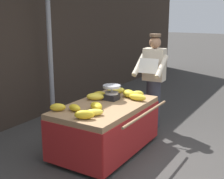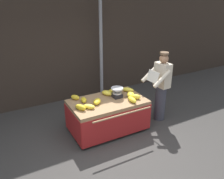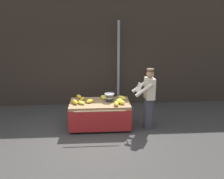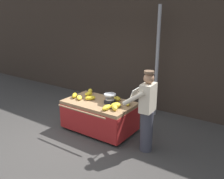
{
  "view_description": "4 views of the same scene",
  "coord_description": "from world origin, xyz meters",
  "px_view_note": "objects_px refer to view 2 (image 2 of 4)",
  "views": [
    {
      "loc": [
        -3.39,
        -1.3,
        2.06
      ],
      "look_at": [
        0.42,
        1.01,
        0.95
      ],
      "focal_mm": 49.09,
      "sensor_mm": 36.0,
      "label": 1
    },
    {
      "loc": [
        -1.89,
        -3.16,
        3.05
      ],
      "look_at": [
        0.4,
        1.05,
        0.99
      ],
      "focal_mm": 38.08,
      "sensor_mm": 36.0,
      "label": 2
    },
    {
      "loc": [
        0.21,
        -5.35,
        2.9
      ],
      "look_at": [
        0.64,
        1.06,
        1.11
      ],
      "focal_mm": 38.44,
      "sensor_mm": 36.0,
      "label": 3
    },
    {
      "loc": [
        3.71,
        -3.34,
        2.8
      ],
      "look_at": [
        0.66,
        1.06,
        1.11
      ],
      "focal_mm": 39.68,
      "sensor_mm": 36.0,
      "label": 4
    }
  ],
  "objects_px": {
    "banana_cart": "(108,109)",
    "banana_bunch_8": "(128,90)",
    "banana_bunch_0": "(132,100)",
    "banana_bunch_9": "(107,93)",
    "vendor_person": "(161,87)",
    "street_pole": "(101,48)",
    "banana_bunch_2": "(75,97)",
    "banana_bunch_1": "(89,106)",
    "banana_bunch_10": "(84,100)",
    "banana_bunch_6": "(113,91)",
    "banana_bunch_4": "(131,95)",
    "weighing_scale": "(117,93)",
    "banana_bunch_7": "(81,107)",
    "banana_bunch_5": "(97,101)",
    "banana_bunch_3": "(136,97)"
  },
  "relations": [
    {
      "from": "banana_cart",
      "to": "banana_bunch_4",
      "type": "distance_m",
      "value": 0.62
    },
    {
      "from": "banana_bunch_6",
      "to": "banana_bunch_3",
      "type": "bearing_deg",
      "value": -61.35
    },
    {
      "from": "banana_bunch_5",
      "to": "vendor_person",
      "type": "xyz_separation_m",
      "value": [
        1.61,
        -0.16,
        0.08
      ]
    },
    {
      "from": "banana_cart",
      "to": "banana_bunch_6",
      "type": "xyz_separation_m",
      "value": [
        0.31,
        0.31,
        0.26
      ]
    },
    {
      "from": "street_pole",
      "to": "banana_bunch_0",
      "type": "xyz_separation_m",
      "value": [
        -0.24,
        -1.99,
        -0.69
      ]
    },
    {
      "from": "banana_bunch_2",
      "to": "banana_bunch_3",
      "type": "xyz_separation_m",
      "value": [
        1.21,
        -0.62,
        0.0
      ]
    },
    {
      "from": "banana_bunch_3",
      "to": "banana_bunch_5",
      "type": "relative_size",
      "value": 0.82
    },
    {
      "from": "banana_bunch_3",
      "to": "banana_bunch_5",
      "type": "height_order",
      "value": "banana_bunch_3"
    },
    {
      "from": "weighing_scale",
      "to": "banana_bunch_7",
      "type": "height_order",
      "value": "weighing_scale"
    },
    {
      "from": "banana_bunch_1",
      "to": "vendor_person",
      "type": "relative_size",
      "value": 0.15
    },
    {
      "from": "banana_bunch_0",
      "to": "banana_bunch_9",
      "type": "bearing_deg",
      "value": 118.64
    },
    {
      "from": "banana_bunch_9",
      "to": "vendor_person",
      "type": "relative_size",
      "value": 0.16
    },
    {
      "from": "banana_bunch_6",
      "to": "banana_bunch_8",
      "type": "distance_m",
      "value": 0.37
    },
    {
      "from": "banana_bunch_9",
      "to": "banana_bunch_7",
      "type": "bearing_deg",
      "value": -154.75
    },
    {
      "from": "banana_bunch_10",
      "to": "banana_bunch_3",
      "type": "bearing_deg",
      "value": -21.03
    },
    {
      "from": "weighing_scale",
      "to": "banana_bunch_9",
      "type": "height_order",
      "value": "weighing_scale"
    },
    {
      "from": "banana_bunch_2",
      "to": "banana_bunch_6",
      "type": "distance_m",
      "value": 0.92
    },
    {
      "from": "weighing_scale",
      "to": "banana_bunch_2",
      "type": "height_order",
      "value": "weighing_scale"
    },
    {
      "from": "weighing_scale",
      "to": "banana_bunch_4",
      "type": "height_order",
      "value": "weighing_scale"
    },
    {
      "from": "banana_bunch_3",
      "to": "banana_bunch_7",
      "type": "xyz_separation_m",
      "value": [
        -1.29,
        0.11,
        0.0
      ]
    },
    {
      "from": "banana_bunch_0",
      "to": "banana_bunch_4",
      "type": "height_order",
      "value": "banana_bunch_4"
    },
    {
      "from": "banana_bunch_6",
      "to": "banana_bunch_8",
      "type": "xyz_separation_m",
      "value": [
        0.35,
        -0.11,
        0.01
      ]
    },
    {
      "from": "banana_bunch_2",
      "to": "banana_bunch_5",
      "type": "bearing_deg",
      "value": -50.33
    },
    {
      "from": "banana_bunch_0",
      "to": "banana_bunch_9",
      "type": "distance_m",
      "value": 0.66
    },
    {
      "from": "banana_cart",
      "to": "banana_bunch_8",
      "type": "relative_size",
      "value": 5.77
    },
    {
      "from": "banana_bunch_1",
      "to": "vendor_person",
      "type": "bearing_deg",
      "value": -1.08
    },
    {
      "from": "banana_bunch_0",
      "to": "banana_bunch_3",
      "type": "height_order",
      "value": "banana_bunch_3"
    },
    {
      "from": "banana_cart",
      "to": "banana_bunch_7",
      "type": "relative_size",
      "value": 6.48
    },
    {
      "from": "banana_bunch_1",
      "to": "banana_bunch_8",
      "type": "distance_m",
      "value": 1.21
    },
    {
      "from": "banana_bunch_1",
      "to": "banana_bunch_10",
      "type": "distance_m",
      "value": 0.34
    },
    {
      "from": "banana_bunch_3",
      "to": "vendor_person",
      "type": "relative_size",
      "value": 0.12
    },
    {
      "from": "banana_cart",
      "to": "banana_bunch_9",
      "type": "xyz_separation_m",
      "value": [
        0.13,
        0.27,
        0.27
      ]
    },
    {
      "from": "banana_bunch_5",
      "to": "banana_bunch_10",
      "type": "bearing_deg",
      "value": 137.15
    },
    {
      "from": "street_pole",
      "to": "banana_bunch_2",
      "type": "distance_m",
      "value": 1.94
    },
    {
      "from": "banana_bunch_1",
      "to": "banana_bunch_3",
      "type": "relative_size",
      "value": 1.17
    },
    {
      "from": "weighing_scale",
      "to": "banana_bunch_10",
      "type": "bearing_deg",
      "value": 169.89
    },
    {
      "from": "banana_bunch_9",
      "to": "vendor_person",
      "type": "xyz_separation_m",
      "value": [
        1.22,
        -0.44,
        0.08
      ]
    },
    {
      "from": "banana_bunch_2",
      "to": "banana_bunch_7",
      "type": "bearing_deg",
      "value": -98.61
    },
    {
      "from": "banana_bunch_0",
      "to": "banana_bunch_1",
      "type": "distance_m",
      "value": 0.96
    },
    {
      "from": "street_pole",
      "to": "banana_bunch_6",
      "type": "xyz_separation_m",
      "value": [
        -0.37,
        -1.37,
        -0.7
      ]
    },
    {
      "from": "banana_bunch_0",
      "to": "banana_bunch_8",
      "type": "height_order",
      "value": "banana_bunch_0"
    },
    {
      "from": "banana_bunch_1",
      "to": "banana_bunch_4",
      "type": "xyz_separation_m",
      "value": [
        1.05,
        0.04,
        0.02
      ]
    },
    {
      "from": "banana_bunch_1",
      "to": "banana_bunch_2",
      "type": "xyz_separation_m",
      "value": [
        -0.1,
        0.54,
        0.01
      ]
    },
    {
      "from": "banana_bunch_5",
      "to": "banana_bunch_3",
      "type": "bearing_deg",
      "value": -13.67
    },
    {
      "from": "banana_bunch_4",
      "to": "weighing_scale",
      "type": "bearing_deg",
      "value": 149.59
    },
    {
      "from": "banana_cart",
      "to": "banana_bunch_8",
      "type": "height_order",
      "value": "banana_bunch_8"
    },
    {
      "from": "street_pole",
      "to": "banana_bunch_9",
      "type": "bearing_deg",
      "value": -111.27
    },
    {
      "from": "banana_bunch_7",
      "to": "banana_bunch_9",
      "type": "distance_m",
      "value": 0.9
    },
    {
      "from": "banana_bunch_8",
      "to": "street_pole",
      "type": "bearing_deg",
      "value": 89.2
    },
    {
      "from": "banana_bunch_0",
      "to": "vendor_person",
      "type": "relative_size",
      "value": 0.17
    }
  ]
}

